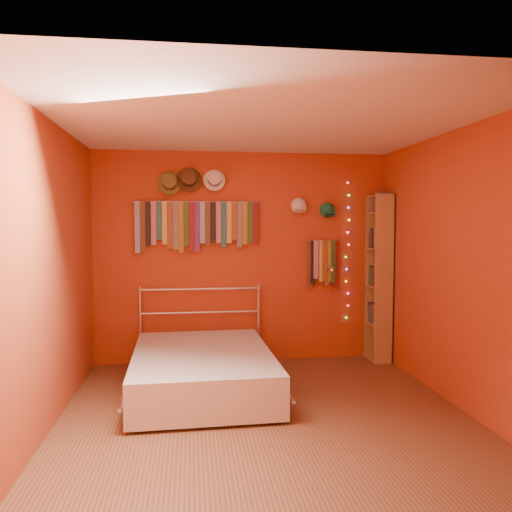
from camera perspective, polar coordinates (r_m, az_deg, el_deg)
name	(u,v)px	position (r m, az deg, el deg)	size (l,w,h in m)	color
ground	(264,415)	(4.53, 0.97, -17.66)	(3.50, 3.50, 0.00)	brown
back_wall	(243,257)	(5.97, -1.48, -0.17)	(3.50, 0.02, 2.50)	maroon
right_wall	(458,269)	(4.82, 22.05, -1.35)	(0.02, 3.50, 2.50)	maroon
left_wall	(50,274)	(4.35, -22.51, -1.87)	(0.02, 3.50, 2.50)	maroon
ceiling	(265,122)	(4.31, 1.00, 15.07)	(3.50, 3.50, 0.02)	white
tie_rack	(196,223)	(5.86, -6.87, 3.75)	(1.45, 0.03, 0.60)	silver
small_tie_rack	(323,261)	(6.09, 7.68, -0.59)	(0.40, 0.03, 0.59)	silver
fedora_olive	(170,182)	(5.86, -9.84, 8.30)	(0.28, 0.15, 0.28)	brown
fedora_brown	(189,179)	(5.85, -7.68, 8.74)	(0.30, 0.16, 0.29)	#4C331B
fedora_white	(214,179)	(5.86, -4.78, 8.72)	(0.25, 0.14, 0.25)	white
cap_white	(299,206)	(6.02, 4.90, 5.74)	(0.19, 0.23, 0.19)	white
cap_green	(327,210)	(6.10, 8.14, 5.19)	(0.18, 0.23, 0.18)	#186F4F
fairy_lights	(348,251)	(6.19, 10.43, 0.59)	(0.06, 0.02, 1.68)	#FF3333
reading_lamp	(331,270)	(5.97, 8.59, -1.60)	(0.06, 0.27, 0.08)	silver
bookshelf	(382,277)	(6.18, 14.24, -2.31)	(0.25, 0.34, 2.00)	#A6794B
bed	(202,370)	(5.05, -6.14, -12.80)	(1.47, 1.97, 0.94)	silver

